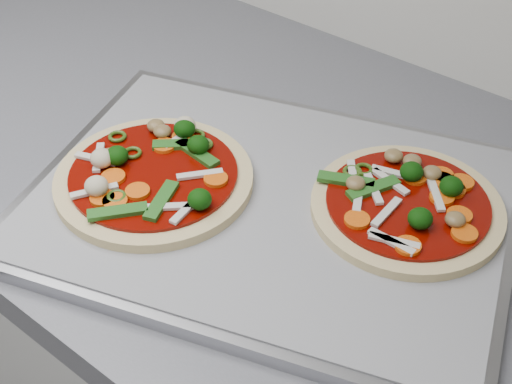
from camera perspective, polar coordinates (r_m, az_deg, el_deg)
The scene contains 4 objects.
baking_tray at distance 0.73m, azimuth 1.04°, elevation -1.15°, with size 0.49×0.36×0.02m, color #98989D.
parchment at distance 0.73m, azimuth 1.05°, elevation -0.62°, with size 0.47×0.34×0.00m, color gray.
pizza_left at distance 0.75m, azimuth -8.16°, elevation 1.44°, with size 0.24×0.24×0.04m.
pizza_right at distance 0.73m, azimuth 12.06°, elevation -0.89°, with size 0.27×0.27×0.03m.
Camera 1 is at (-0.12, 0.81, 1.40)m, focal length 50.00 mm.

